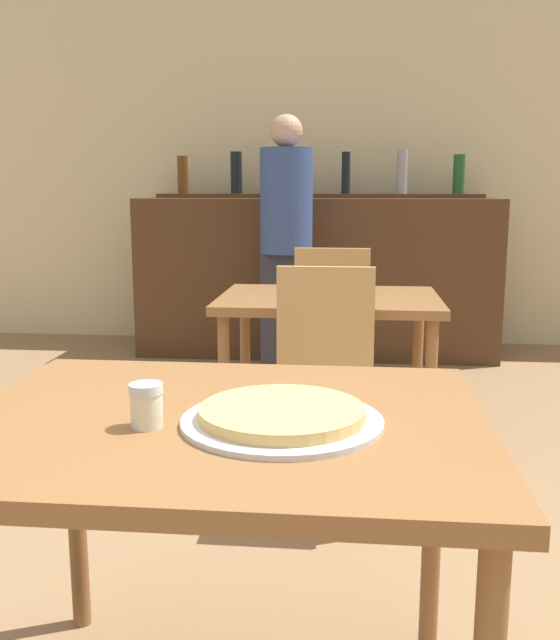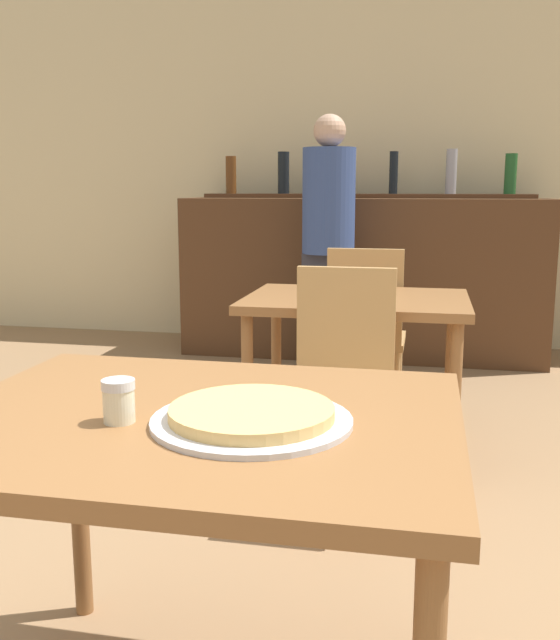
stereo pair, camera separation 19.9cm
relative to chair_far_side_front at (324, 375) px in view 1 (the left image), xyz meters
name	(u,v)px [view 1 (the left image)]	position (x,y,z in m)	size (l,w,h in m)	color
wall_back	(321,165)	(-0.16, 3.08, 0.88)	(8.00, 0.05, 2.80)	beige
dining_table_near	(223,452)	(-0.16, -1.24, 0.16)	(1.09, 0.88, 0.76)	brown
dining_table_far	(329,317)	(0.00, 0.52, 0.13)	(0.98, 0.71, 0.75)	brown
bar_counter	(316,277)	(-0.16, 2.57, 0.05)	(2.60, 0.56, 1.15)	#4C2D19
bar_back_shelf	(317,187)	(-0.17, 2.71, 0.71)	(2.39, 0.24, 0.35)	#4C2D19
chair_far_side_front	(324,375)	(0.00, 0.00, 0.00)	(0.40, 0.40, 0.93)	tan
chair_far_side_back	(332,324)	(0.00, 1.04, 0.00)	(0.40, 0.40, 0.93)	tan
pizza_tray	(282,416)	(-0.03, -1.29, 0.26)	(0.41, 0.41, 0.04)	silver
cheese_shaker	(146,405)	(-0.30, -1.33, 0.28)	(0.07, 0.07, 0.09)	beige
person_standing	(286,236)	(-0.33, 1.99, 0.39)	(0.34, 0.34, 1.68)	#2D2D38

